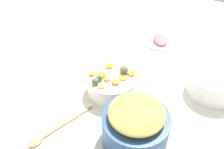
{
  "coord_description": "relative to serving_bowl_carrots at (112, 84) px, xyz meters",
  "views": [
    {
      "loc": [
        -0.87,
        -0.42,
        0.96
      ],
      "look_at": [
        -0.04,
        -0.02,
        0.13
      ],
      "focal_mm": 42.08,
      "sensor_mm": 36.0,
      "label": 1
    }
  ],
  "objects": [
    {
      "name": "stuffing_mound",
      "position": [
        -0.22,
        -0.21,
        0.12
      ],
      "size": [
        0.22,
        0.22,
        0.05
      ],
      "primitive_type": "ellipsoid",
      "color": "tan",
      "rests_on": "metal_pot"
    },
    {
      "name": "metal_pot",
      "position": [
        -0.22,
        -0.21,
        0.02
      ],
      "size": [
        0.27,
        0.27,
        0.15
      ],
      "primitive_type": "cylinder",
      "color": "navy",
      "rests_on": "tabletop"
    },
    {
      "name": "brussels_sprout_0",
      "position": [
        -0.05,
        0.04,
        0.07
      ],
      "size": [
        0.03,
        0.03,
        0.03
      ],
      "primitive_type": "sphere",
      "color": "#4D6D2E",
      "rests_on": "serving_bowl_carrots"
    },
    {
      "name": "casserole_dish",
      "position": [
        0.22,
        -0.45,
        0.01
      ],
      "size": [
        0.25,
        0.25,
        0.11
      ],
      "primitive_type": "cylinder",
      "color": "white",
      "rests_on": "tabletop"
    },
    {
      "name": "tabletop",
      "position": [
        0.04,
        0.02,
        -0.06
      ],
      "size": [
        2.4,
        2.4,
        0.02
      ],
      "primitive_type": "cube",
      "color": "silver",
      "rests_on": "ground"
    },
    {
      "name": "wooden_spoon",
      "position": [
        -0.35,
        0.13,
        -0.05
      ],
      "size": [
        0.31,
        0.15,
        0.01
      ],
      "color": "#AB7F58",
      "rests_on": "tabletop"
    },
    {
      "name": "ham_plate",
      "position": [
        0.52,
        -0.09,
        -0.04
      ],
      "size": [
        0.2,
        0.2,
        0.01
      ],
      "primitive_type": "cylinder",
      "color": "white",
      "rests_on": "tabletop"
    },
    {
      "name": "brussels_sprout_1",
      "position": [
        -0.08,
        0.04,
        0.07
      ],
      "size": [
        0.03,
        0.03,
        0.03
      ],
      "primitive_type": "sphere",
      "color": "#4A6E3D",
      "rests_on": "serving_bowl_carrots"
    },
    {
      "name": "carrot_slice_6",
      "position": [
        0.05,
        0.04,
        0.05
      ],
      "size": [
        0.05,
        0.05,
        0.01
      ],
      "primitive_type": "cylinder",
      "rotation": [
        0.0,
        0.0,
        3.94
      ],
      "color": "orange",
      "rests_on": "serving_bowl_carrots"
    },
    {
      "name": "carrot_slice_5",
      "position": [
        -0.02,
        0.04,
        0.05
      ],
      "size": [
        0.05,
        0.05,
        0.01
      ],
      "primitive_type": "cylinder",
      "rotation": [
        0.0,
        0.0,
        1.09
      ],
      "color": "orange",
      "rests_on": "serving_bowl_carrots"
    },
    {
      "name": "carrot_slice_4",
      "position": [
        -0.04,
        -0.04,
        0.06
      ],
      "size": [
        0.04,
        0.04,
        0.01
      ],
      "primitive_type": "cylinder",
      "rotation": [
        0.0,
        0.0,
        1.43
      ],
      "color": "orange",
      "rests_on": "serving_bowl_carrots"
    },
    {
      "name": "ham_slice_main",
      "position": [
        0.51,
        -0.09,
        -0.03
      ],
      "size": [
        0.15,
        0.14,
        0.03
      ],
      "primitive_type": "ellipsoid",
      "rotation": [
        0.0,
        0.0,
        3.61
      ],
      "color": "#CA6971",
      "rests_on": "ham_plate"
    },
    {
      "name": "serving_bowl_carrots",
      "position": [
        0.0,
        0.0,
        0.0
      ],
      "size": [
        0.24,
        0.24,
        0.1
      ],
      "primitive_type": "cylinder",
      "color": "white",
      "rests_on": "tabletop"
    },
    {
      "name": "carrot_slice_0",
      "position": [
        0.05,
        -0.08,
        0.06
      ],
      "size": [
        0.06,
        0.06,
        0.01
      ],
      "primitive_type": "cylinder",
      "rotation": [
        0.0,
        0.0,
        3.81
      ],
      "color": "orange",
      "rests_on": "serving_bowl_carrots"
    },
    {
      "name": "brussels_sprout_2",
      "position": [
        0.05,
        -0.04,
        0.07
      ],
      "size": [
        0.04,
        0.04,
        0.04
      ],
      "primitive_type": "sphere",
      "color": "#5B7342",
      "rests_on": "serving_bowl_carrots"
    },
    {
      "name": "carrot_slice_7",
      "position": [
        0.01,
        -0.05,
        0.05
      ],
      "size": [
        0.04,
        0.04,
        0.01
      ],
      "primitive_type": "cylinder",
      "rotation": [
        0.0,
        0.0,
        1.44
      ],
      "color": "orange",
      "rests_on": "serving_bowl_carrots"
    },
    {
      "name": "carrot_slice_1",
      "position": [
        -0.03,
        0.09,
        0.06
      ],
      "size": [
        0.04,
        0.04,
        0.01
      ],
      "primitive_type": "cylinder",
      "rotation": [
        0.0,
        0.0,
        2.61
      ],
      "color": "orange",
      "rests_on": "serving_bowl_carrots"
    },
    {
      "name": "carrot_slice_2",
      "position": [
        -0.09,
        0.01,
        0.05
      ],
      "size": [
        0.03,
        0.03,
        0.01
      ],
      "primitive_type": "cylinder",
      "rotation": [
        0.0,
        0.0,
        6.14
      ],
      "color": "orange",
      "rests_on": "serving_bowl_carrots"
    },
    {
      "name": "carrot_slice_3",
      "position": [
        -0.04,
        0.01,
        0.05
      ],
      "size": [
        0.04,
        0.04,
        0.01
      ],
      "primitive_type": "cylinder",
      "rotation": [
        0.0,
        0.0,
        0.97
      ],
      "color": "orange",
      "rests_on": "serving_bowl_carrots"
    }
  ]
}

